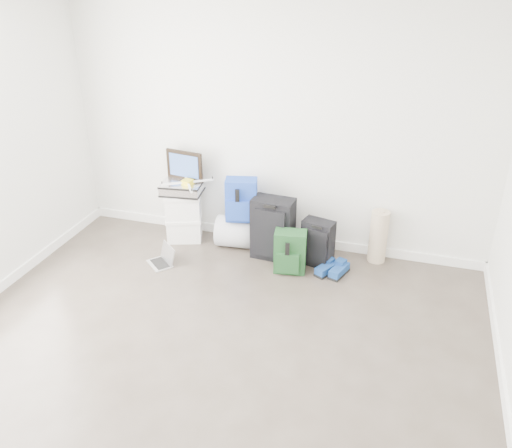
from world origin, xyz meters
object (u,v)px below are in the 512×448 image
(boxes_stack, at_px, (184,216))
(laptop, at_px, (163,259))
(briefcase, at_px, (182,188))
(duffel_bag, at_px, (242,232))
(large_suitcase, at_px, (273,229))
(carry_on, at_px, (318,243))

(boxes_stack, xyz_separation_m, laptop, (0.01, -0.58, -0.23))
(briefcase, xyz_separation_m, laptop, (0.01, -0.58, -0.57))
(duffel_bag, distance_m, large_suitcase, 0.42)
(briefcase, relative_size, laptop, 1.26)
(briefcase, xyz_separation_m, large_suitcase, (1.06, -0.11, -0.29))
(laptop, bearing_deg, briefcase, 132.00)
(duffel_bag, distance_m, laptop, 0.91)
(briefcase, distance_m, duffel_bag, 0.82)
(briefcase, relative_size, duffel_bag, 0.77)
(large_suitcase, bearing_deg, boxes_stack, 178.05)
(large_suitcase, height_order, laptop, large_suitcase)
(large_suitcase, xyz_separation_m, laptop, (-1.05, -0.48, -0.28))
(carry_on, bearing_deg, boxes_stack, -170.67)
(boxes_stack, xyz_separation_m, carry_on, (1.54, -0.12, -0.03))
(briefcase, height_order, laptop, briefcase)
(duffel_bag, bearing_deg, carry_on, -13.85)
(large_suitcase, relative_size, laptop, 1.95)
(boxes_stack, height_order, briefcase, briefcase)
(boxes_stack, bearing_deg, briefcase, 70.75)
(boxes_stack, distance_m, laptop, 0.63)
(boxes_stack, xyz_separation_m, duffel_bag, (0.68, 0.01, -0.11))
(briefcase, relative_size, carry_on, 0.87)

